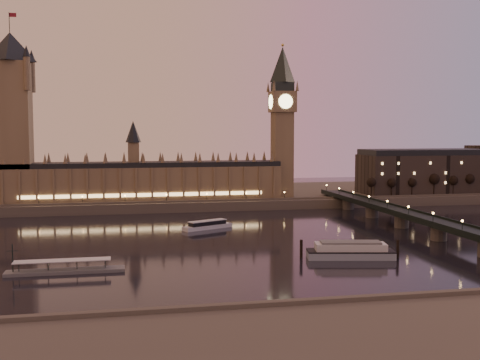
# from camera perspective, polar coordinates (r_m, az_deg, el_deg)

# --- Properties ---
(ground) EXTENTS (700.00, 700.00, 0.00)m
(ground) POSITION_cam_1_polar(r_m,az_deg,el_deg) (285.61, 0.01, -5.73)
(ground) COLOR black
(ground) RESTS_ON ground
(far_embankment) EXTENTS (560.00, 130.00, 6.00)m
(far_embankment) POSITION_cam_1_polar(r_m,az_deg,el_deg) (451.18, -0.45, -1.47)
(far_embankment) COLOR #423D35
(far_embankment) RESTS_ON ground
(palace_of_westminster) EXTENTS (180.00, 26.62, 52.00)m
(palace_of_westminster) POSITION_cam_1_polar(r_m,az_deg,el_deg) (397.62, -9.18, 0.33)
(palace_of_westminster) COLOR brown
(palace_of_westminster) RESTS_ON ground
(victoria_tower) EXTENTS (31.68, 31.68, 118.00)m
(victoria_tower) POSITION_cam_1_polar(r_m,az_deg,el_deg) (401.48, -20.81, 6.42)
(victoria_tower) COLOR brown
(victoria_tower) RESTS_ON ground
(big_ben) EXTENTS (17.68, 17.68, 104.00)m
(big_ben) POSITION_cam_1_polar(r_m,az_deg,el_deg) (411.33, 4.03, 6.42)
(big_ben) COLOR brown
(big_ben) RESTS_ON ground
(westminster_bridge) EXTENTS (13.20, 260.00, 15.30)m
(westminster_bridge) POSITION_cam_1_polar(r_m,az_deg,el_deg) (315.77, 16.56, -3.90)
(westminster_bridge) COLOR black
(westminster_bridge) RESTS_ON ground
(city_block) EXTENTS (155.00, 45.00, 34.00)m
(city_block) POSITION_cam_1_polar(r_m,az_deg,el_deg) (478.38, 20.16, 0.91)
(city_block) COLOR black
(city_block) RESTS_ON ground
(bare_tree_0) EXTENTS (6.84, 6.84, 13.92)m
(bare_tree_0) POSITION_cam_1_polar(r_m,az_deg,el_deg) (421.23, 12.19, -0.19)
(bare_tree_0) COLOR black
(bare_tree_0) RESTS_ON ground
(bare_tree_1) EXTENTS (6.84, 6.84, 13.92)m
(bare_tree_1) POSITION_cam_1_polar(r_m,az_deg,el_deg) (427.75, 14.10, -0.15)
(bare_tree_1) COLOR black
(bare_tree_1) RESTS_ON ground
(bare_tree_2) EXTENTS (6.84, 6.84, 13.92)m
(bare_tree_2) POSITION_cam_1_polar(r_m,az_deg,el_deg) (434.73, 15.96, -0.12)
(bare_tree_2) COLOR black
(bare_tree_2) RESTS_ON ground
(bare_tree_3) EXTENTS (6.84, 6.84, 13.92)m
(bare_tree_3) POSITION_cam_1_polar(r_m,az_deg,el_deg) (442.15, 17.76, -0.08)
(bare_tree_3) COLOR black
(bare_tree_3) RESTS_ON ground
(bare_tree_4) EXTENTS (6.84, 6.84, 13.92)m
(bare_tree_4) POSITION_cam_1_polar(r_m,az_deg,el_deg) (450.00, 19.49, -0.05)
(bare_tree_4) COLOR black
(bare_tree_4) RESTS_ON ground
(bare_tree_5) EXTENTS (6.84, 6.84, 13.92)m
(bare_tree_5) POSITION_cam_1_polar(r_m,az_deg,el_deg) (458.24, 21.17, -0.01)
(bare_tree_5) COLOR black
(bare_tree_5) RESTS_ON ground
(cruise_boat_a) EXTENTS (28.02, 17.98, 4.52)m
(cruise_boat_a) POSITION_cam_1_polar(r_m,az_deg,el_deg) (318.12, -3.11, -4.29)
(cruise_boat_a) COLOR silver
(cruise_boat_a) RESTS_ON ground
(moored_barge) EXTENTS (39.81, 16.63, 7.44)m
(moored_barge) POSITION_cam_1_polar(r_m,az_deg,el_deg) (249.68, 10.43, -6.61)
(moored_barge) COLOR #8190A4
(moored_barge) RESTS_ON ground
(pontoon_pier) EXTENTS (42.51, 7.09, 11.34)m
(pontoon_pier) POSITION_cam_1_polar(r_m,az_deg,el_deg) (230.91, -16.27, -8.14)
(pontoon_pier) COLOR #595B5E
(pontoon_pier) RESTS_ON ground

